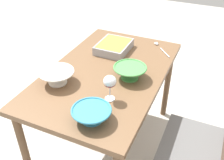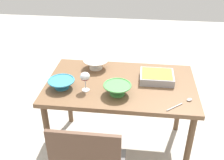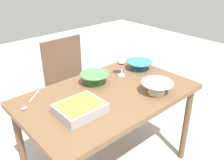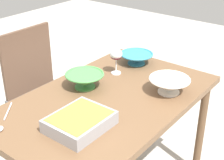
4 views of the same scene
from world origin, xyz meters
The scene contains 8 objects.
dining_table centered at (0.00, 0.00, 0.65)m, with size 1.24×0.76×0.73m.
chair centered at (0.14, 0.74, 0.50)m, with size 0.45×0.39×0.91m.
wine_glass centered at (0.27, 0.15, 0.85)m, with size 0.08×0.08×0.16m.
casserole_dish centered at (-0.30, -0.08, 0.77)m, with size 0.28×0.23×0.07m.
mixing_bowl centered at (0.01, 0.17, 0.78)m, with size 0.22×0.22×0.09m.
small_bowl centered at (0.25, -0.23, 0.78)m, with size 0.23×0.23×0.09m.
serving_bowl centered at (0.47, 0.13, 0.77)m, with size 0.22×0.22×0.07m.
serving_spoon centered at (-0.50, 0.23, 0.74)m, with size 0.21×0.18×0.01m.
Camera 3 is at (-1.00, -1.15, 1.58)m, focal length 39.27 mm.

